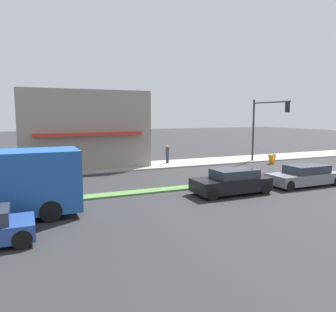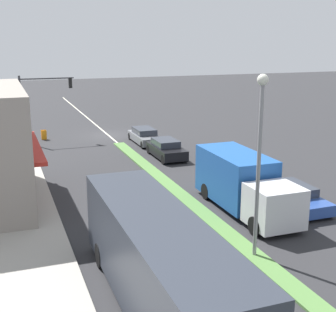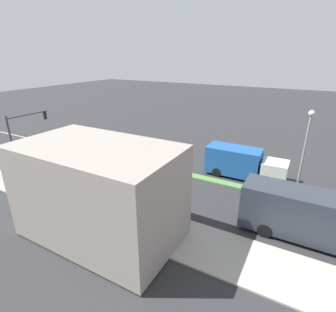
% 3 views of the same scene
% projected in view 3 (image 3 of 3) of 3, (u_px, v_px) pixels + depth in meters
% --- Properties ---
extents(ground_plane, '(160.00, 160.00, 0.00)m').
position_uv_depth(ground_plane, '(199.00, 178.00, 25.61)').
color(ground_plane, '#2B2B2D').
extents(sidewalk_right, '(4.00, 73.00, 0.12)m').
position_uv_depth(sidewalk_right, '(155.00, 229.00, 18.03)').
color(sidewalk_right, '#A8A399').
rests_on(sidewalk_right, ground).
extents(median_strip, '(0.90, 46.00, 0.10)m').
position_uv_depth(median_strip, '(301.00, 200.00, 21.52)').
color(median_strip, '#568442').
rests_on(median_strip, ground).
extents(lane_marking_center, '(0.16, 60.00, 0.01)m').
position_uv_depth(lane_marking_center, '(70.00, 148.00, 33.75)').
color(lane_marking_center, beige).
rests_on(lane_marking_center, ground).
extents(building_corner_store, '(6.58, 10.04, 6.15)m').
position_uv_depth(building_corner_store, '(100.00, 192.00, 16.48)').
color(building_corner_store, gray).
rests_on(building_corner_store, sidewalk_right).
extents(traffic_signal_main, '(4.59, 0.34, 5.60)m').
position_uv_depth(traffic_signal_main, '(23.00, 131.00, 26.98)').
color(traffic_signal_main, '#333338').
rests_on(traffic_signal_main, sidewalk_right).
extents(street_lamp, '(0.44, 0.44, 7.37)m').
position_uv_depth(street_lamp, '(305.00, 145.00, 20.02)').
color(street_lamp, gray).
rests_on(street_lamp, median_strip).
extents(pedestrian, '(0.34, 0.34, 1.60)m').
position_uv_depth(pedestrian, '(55.00, 186.00, 21.95)').
color(pedestrian, '#282D42').
rests_on(pedestrian, sidewalk_right).
extents(warning_aframe_sign, '(0.45, 0.53, 0.84)m').
position_uv_depth(warning_aframe_sign, '(28.00, 160.00, 28.87)').
color(warning_aframe_sign, orange).
rests_on(warning_aframe_sign, ground).
extents(delivery_truck, '(2.44, 7.50, 2.87)m').
position_uv_depth(delivery_truck, '(243.00, 163.00, 25.27)').
color(delivery_truck, silver).
rests_on(delivery_truck, ground).
extents(city_bus, '(2.56, 11.00, 3.26)m').
position_uv_depth(city_bus, '(334.00, 221.00, 15.98)').
color(city_bus, '#2D333D').
rests_on(city_bus, ground).
extents(suv_grey, '(1.83, 4.58, 1.27)m').
position_uv_depth(suv_grey, '(108.00, 144.00, 33.29)').
color(suv_grey, slate).
rests_on(suv_grey, ground).
extents(coupe_blue, '(1.77, 4.42, 1.23)m').
position_uv_depth(coupe_blue, '(255.00, 163.00, 27.58)').
color(coupe_blue, '#284793').
rests_on(coupe_blue, ground).
extents(suv_black, '(1.88, 4.30, 1.37)m').
position_uv_depth(suv_black, '(143.00, 151.00, 30.85)').
color(suv_black, black).
rests_on(suv_black, ground).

